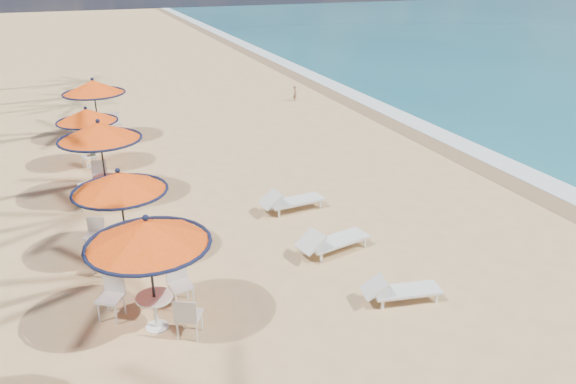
% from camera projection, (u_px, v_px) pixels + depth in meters
% --- Properties ---
extents(ground, '(160.00, 160.00, 0.00)m').
position_uv_depth(ground, '(347.00, 282.00, 13.53)').
color(ground, tan).
rests_on(ground, ground).
extents(foam_strip, '(1.20, 140.00, 0.04)m').
position_uv_depth(foam_strip, '(432.00, 131.00, 25.22)').
color(foam_strip, white).
rests_on(foam_strip, ground).
extents(wetsand_band, '(1.40, 140.00, 0.02)m').
position_uv_depth(wetsand_band, '(415.00, 133.00, 24.92)').
color(wetsand_band, olive).
rests_on(wetsand_band, ground).
extents(station_0, '(2.53, 2.53, 2.63)m').
position_uv_depth(station_0, '(149.00, 246.00, 11.17)').
color(station_0, black).
rests_on(station_0, ground).
extents(station_1, '(2.38, 2.38, 2.48)m').
position_uv_depth(station_1, '(119.00, 194.00, 13.89)').
color(station_1, black).
rests_on(station_1, ground).
extents(station_2, '(2.57, 2.57, 2.68)m').
position_uv_depth(station_2, '(100.00, 142.00, 17.36)').
color(station_2, black).
rests_on(station_2, ground).
extents(station_3, '(2.20, 2.21, 2.29)m').
position_uv_depth(station_3, '(87.00, 121.00, 20.35)').
color(station_3, black).
rests_on(station_3, ground).
extents(station_4, '(2.56, 2.56, 2.67)m').
position_uv_depth(station_4, '(95.00, 92.00, 23.28)').
color(station_4, black).
rests_on(station_4, ground).
extents(lounger_near, '(1.89, 0.87, 0.65)m').
position_uv_depth(lounger_near, '(399.00, 290.00, 12.66)').
color(lounger_near, silver).
rests_on(lounger_near, ground).
extents(lounger_mid, '(2.16, 1.08, 0.74)m').
position_uv_depth(lounger_mid, '(331.00, 241.00, 14.74)').
color(lounger_mid, silver).
rests_on(lounger_mid, ground).
extents(lounger_far, '(2.09, 0.85, 0.73)m').
position_uv_depth(lounger_far, '(290.00, 201.00, 17.19)').
color(lounger_far, silver).
rests_on(lounger_far, ground).
extents(person, '(0.32, 0.37, 0.87)m').
position_uv_depth(person, '(295.00, 93.00, 30.38)').
color(person, '#916149').
rests_on(person, ground).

